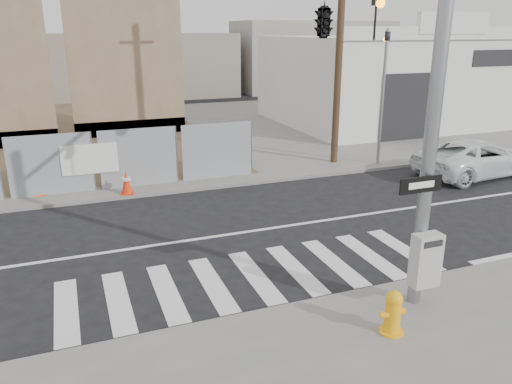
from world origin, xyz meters
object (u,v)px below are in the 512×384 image
object	(u,v)px
auto_shop	(386,79)
traffic_cone_d	(126,183)
signal_pole	(354,53)
traffic_cone_c	(40,183)
fire_hydrant	(393,312)
suv	(477,158)

from	to	relation	value
auto_shop	traffic_cone_d	distance (m)	18.31
signal_pole	auto_shop	distance (m)	19.04
auto_shop	traffic_cone_c	world-z (taller)	auto_shop
fire_hydrant	suv	bearing A→B (deg)	64.04
fire_hydrant	traffic_cone_d	world-z (taller)	fire_hydrant
suv	signal_pole	bearing A→B (deg)	111.99
fire_hydrant	traffic_cone_c	world-z (taller)	fire_hydrant
fire_hydrant	suv	world-z (taller)	suv
suv	auto_shop	bearing A→B (deg)	-22.10
traffic_cone_c	auto_shop	bearing A→B (deg)	22.78
traffic_cone_d	signal_pole	bearing A→B (deg)	-54.57
suv	traffic_cone_d	xyz separation A→B (m)	(-12.68, 2.05, -0.18)
signal_pole	traffic_cone_c	size ratio (longest dim) A/B	9.05
traffic_cone_c	signal_pole	bearing A→B (deg)	-45.39
signal_pole	traffic_cone_d	world-z (taller)	signal_pole
suv	traffic_cone_c	distance (m)	15.61
traffic_cone_d	fire_hydrant	bearing A→B (deg)	-70.88
auto_shop	fire_hydrant	xyz separation A→B (m)	(-12.57, -18.53, -2.01)
suv	fire_hydrant	bearing A→B (deg)	124.62
suv	traffic_cone_c	size ratio (longest dim) A/B	6.38
suv	traffic_cone_c	bearing A→B (deg)	73.81
auto_shop	traffic_cone_d	size ratio (longest dim) A/B	15.21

